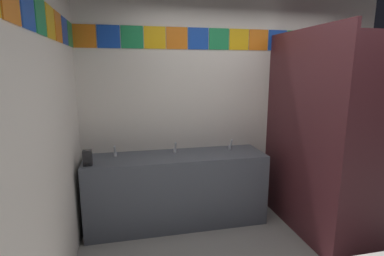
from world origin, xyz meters
name	(u,v)px	position (x,y,z in m)	size (l,w,h in m)	color
wall_back	(236,99)	(0.00, 1.53, 1.42)	(3.79, 0.09, 2.82)	silver
wall_side	(32,131)	(-1.93, 0.00, 1.41)	(0.09, 2.98, 2.82)	silver
vanity_counter	(177,188)	(-0.82, 1.21, 0.43)	(2.04, 0.56, 0.83)	#4C515B
faucet_left	(115,152)	(-1.50, 1.30, 0.88)	(0.04, 0.10, 0.14)	silver
faucet_center	(175,149)	(-0.82, 1.30, 0.88)	(0.04, 0.10, 0.14)	silver
faucet_right	(230,146)	(-0.14, 1.30, 0.88)	(0.04, 0.10, 0.14)	silver
soap_dispenser	(88,158)	(-1.76, 1.05, 0.91)	(0.09, 0.09, 0.16)	black
stall_divider	(328,139)	(0.61, 0.53, 1.10)	(0.92, 1.41, 2.20)	#471E23
toilet	(322,188)	(1.04, 1.10, 0.30)	(0.39, 0.49, 0.74)	white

